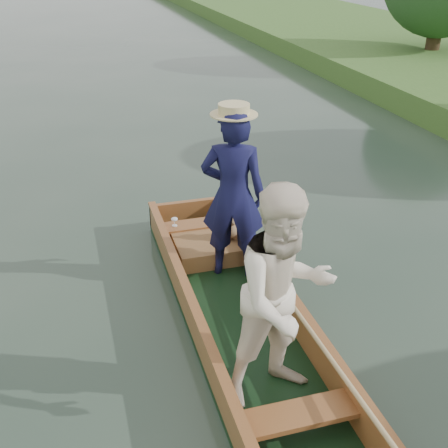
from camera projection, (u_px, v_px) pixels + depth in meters
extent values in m
plane|color=#283D30|center=(239.00, 327.00, 6.04)|extent=(120.00, 120.00, 0.00)
cylinder|color=#47331E|center=(435.00, 31.00, 17.35)|extent=(0.44, 0.44, 2.33)
cube|color=black|center=(239.00, 324.00, 6.02)|extent=(1.10, 5.00, 0.08)
cube|color=brown|center=(193.00, 316.00, 5.81)|extent=(0.08, 5.00, 0.32)
cube|color=brown|center=(285.00, 301.00, 6.06)|extent=(0.08, 5.00, 0.32)
cube|color=brown|center=(188.00, 211.00, 8.04)|extent=(1.10, 0.08, 0.32)
cube|color=brown|center=(192.00, 302.00, 5.73)|extent=(0.10, 5.00, 0.04)
cube|color=brown|center=(285.00, 287.00, 5.98)|extent=(0.10, 5.00, 0.04)
cube|color=brown|center=(197.00, 225.00, 7.53)|extent=(0.94, 0.30, 0.05)
cube|color=brown|center=(299.00, 414.00, 4.54)|extent=(0.94, 0.30, 0.05)
imported|color=#13143E|center=(233.00, 195.00, 6.43)|extent=(0.88, 0.74, 2.05)
cylinder|color=beige|center=(234.00, 111.00, 5.98)|extent=(0.52, 0.52, 0.12)
imported|color=white|center=(284.00, 297.00, 4.64)|extent=(1.10, 0.93, 2.01)
cube|color=#9A5A31|center=(207.00, 245.00, 7.26)|extent=(0.85, 0.90, 0.22)
sphere|color=#A77F58|center=(231.00, 230.00, 7.14)|extent=(0.21, 0.21, 0.21)
sphere|color=#A77F58|center=(232.00, 220.00, 7.06)|extent=(0.16, 0.16, 0.16)
sphere|color=#A77F58|center=(227.00, 215.00, 7.01)|extent=(0.06, 0.06, 0.06)
sphere|color=#A77F58|center=(236.00, 214.00, 7.04)|extent=(0.06, 0.06, 0.06)
sphere|color=#A77F58|center=(233.00, 223.00, 7.01)|extent=(0.06, 0.06, 0.06)
sphere|color=#A77F58|center=(225.00, 230.00, 7.08)|extent=(0.07, 0.07, 0.07)
sphere|color=#A77F58|center=(239.00, 228.00, 7.13)|extent=(0.07, 0.07, 0.07)
sphere|color=#A77F58|center=(228.00, 238.00, 7.14)|extent=(0.08, 0.08, 0.08)
sphere|color=#A77F58|center=(236.00, 237.00, 7.17)|extent=(0.08, 0.08, 0.08)
cylinder|color=silver|center=(175.00, 226.00, 7.44)|extent=(0.07, 0.07, 0.01)
cylinder|color=silver|center=(175.00, 223.00, 7.42)|extent=(0.01, 0.01, 0.08)
ellipsoid|color=silver|center=(174.00, 219.00, 7.40)|extent=(0.09, 0.09, 0.05)
cylinder|color=tan|center=(296.00, 310.00, 5.54)|extent=(0.04, 4.10, 0.19)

